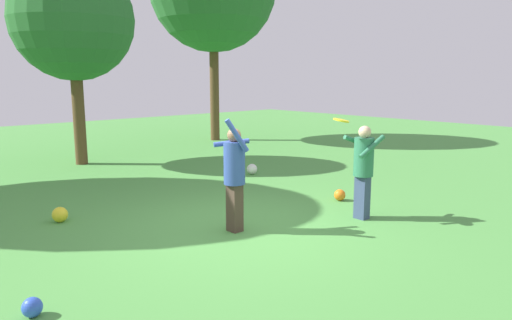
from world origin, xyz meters
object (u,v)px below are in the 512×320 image
Objects in this scene: person_catcher at (363,164)px; ball_white at (252,169)px; frisbee at (341,120)px; tree_center at (73,21)px; ball_yellow at (60,215)px; ball_blue at (32,307)px; ball_orange at (340,195)px; person_thrower at (234,171)px.

person_catcher reaches higher than ball_white.
frisbee reaches higher than person_catcher.
ball_white is at bearing -58.71° from tree_center.
person_catcher is 5.27m from ball_yellow.
frisbee is 1.42× the size of ball_white.
frisbee is 1.80× the size of ball_blue.
person_thrower is at bearing -179.07° from ball_orange.
ball_yellow is at bearing 153.57° from ball_orange.
tree_center is (3.88, 8.20, 3.83)m from ball_blue.
tree_center reaches higher than ball_yellow.
ball_white is at bearing 8.80° from ball_yellow.
ball_blue is at bearing -140.51° from person_thrower.
ball_orange is 1.09× the size of ball_blue.
frisbee is at bearing -82.80° from tree_center.
ball_orange is at bearing -26.43° from ball_yellow.
person_catcher is at bearing -16.19° from frisbee.
ball_blue is (-4.93, 0.10, -1.64)m from frisbee.
person_thrower is at bearing -94.26° from tree_center.
ball_orange is at bearing -97.69° from ball_white.
ball_white is at bearing 68.38° from frisbee.
ball_yellow is at bearing -23.65° from person_catcher.
person_thrower is 1.13× the size of person_catcher.
person_thrower is 4.57m from ball_white.
ball_blue is at bearing -149.19° from ball_white.
person_thrower is 0.33× the size of tree_center.
person_thrower reaches higher than frisbee.
frisbee is 1.64× the size of ball_orange.
ball_orange is (0.68, 1.01, -0.85)m from person_catcher.
ball_orange reaches higher than ball_blue.
tree_center reaches higher than ball_blue.
person_thrower is 2.90m from ball_orange.
person_catcher is 4.35m from ball_white.
person_catcher is (2.08, -0.96, -0.03)m from person_thrower.
ball_yellow is (1.41, 3.09, 0.03)m from ball_blue.
ball_white is (0.42, 3.11, 0.02)m from ball_orange.
ball_blue is at bearing 13.64° from person_catcher.
person_catcher reaches higher than ball_yellow.
ball_white is 0.05× the size of tree_center.
person_thrower is 6.92× the size of ball_white.
person_thrower reaches higher than ball_blue.
person_catcher is 9.08m from tree_center.
ball_blue is 9.85m from tree_center.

